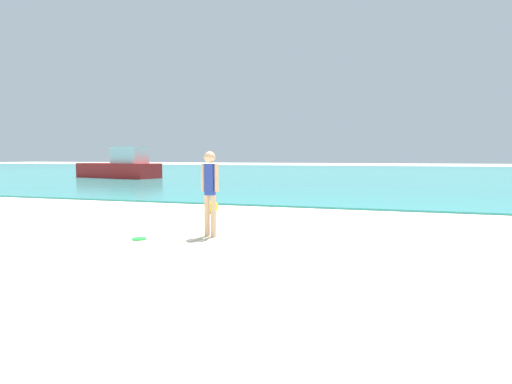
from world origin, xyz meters
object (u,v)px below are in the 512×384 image
person_standing (210,188)px  beach_ball (212,207)px  boat_near (121,167)px  frisbee (139,239)px

person_standing → beach_ball: person_standing is taller
person_standing → boat_near: bearing=136.2°
boat_near → beach_ball: (13.61, -15.22, -0.64)m
frisbee → boat_near: 23.59m
person_standing → frisbee: bearing=-142.0°
frisbee → boat_near: (-13.82, 19.11, 0.80)m
frisbee → boat_near: size_ratio=0.04×
frisbee → person_standing: bearing=31.0°
frisbee → boat_near: boat_near is taller
boat_near → beach_ball: bearing=144.0°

